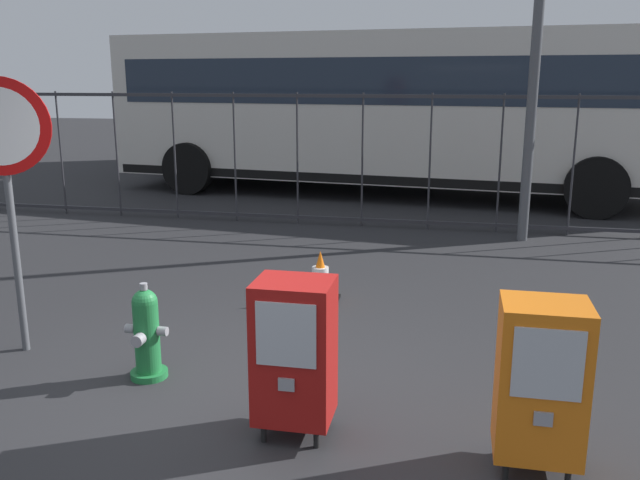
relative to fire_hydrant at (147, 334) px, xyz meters
The scene contains 10 objects.
ground_plane 0.93m from the fire_hydrant, 16.33° to the right, with size 60.00×60.00×0.00m, color #262628.
fire_hydrant is the anchor object (origin of this frame).
newspaper_box_primary 2.83m from the fire_hydrant, 14.30° to the right, with size 0.48×0.42×1.02m.
newspaper_box_secondary 1.42m from the fire_hydrant, 24.21° to the right, with size 0.48×0.42×1.02m.
stop_sign 1.78m from the fire_hydrant, 167.82° to the left, with size 0.71×0.31×2.23m.
traffic_cone 2.20m from the fire_hydrant, 65.16° to the left, with size 0.36×0.36×0.53m.
fence_barrier 5.68m from the fire_hydrant, 81.52° to the left, with size 18.03×0.04×2.00m.
bus_near 8.73m from the fire_hydrant, 83.86° to the left, with size 10.72×3.73×3.00m.
bus_far 12.39m from the fire_hydrant, 90.27° to the left, with size 10.57×3.03×3.00m.
street_light_near_right 11.74m from the fire_hydrant, 70.60° to the left, with size 0.32×0.32×6.40m.
Camera 1 is at (1.38, -4.08, 2.22)m, focal length 37.43 mm.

